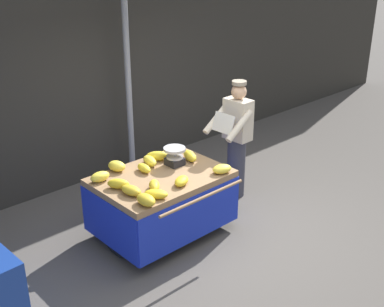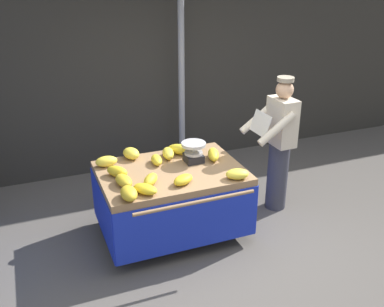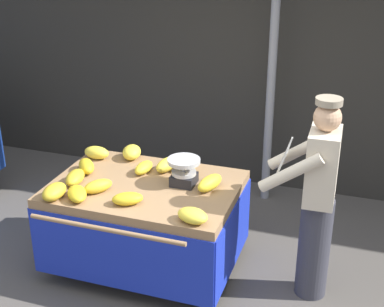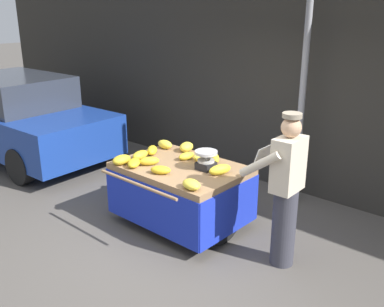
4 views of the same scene
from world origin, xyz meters
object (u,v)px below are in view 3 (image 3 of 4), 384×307
(banana_bunch_1, at_px, (75,177))
(banana_bunch_2, at_px, (128,199))
(banana_bunch_7, at_px, (54,192))
(banana_bunch_11, at_px, (193,216))
(banana_bunch_4, at_px, (77,194))
(vendor_person, at_px, (317,200))
(banana_bunch_9, at_px, (132,152))
(banana_bunch_12, at_px, (185,164))
(banana_bunch_10, at_px, (97,153))
(banana_bunch_6, at_px, (86,166))
(banana_bunch_3, at_px, (167,165))
(banana_bunch_8, at_px, (144,168))
(banana_bunch_0, at_px, (210,183))
(banana_cart, at_px, (145,207))
(street_pole, at_px, (273,55))
(weighing_scale, at_px, (184,172))
(banana_bunch_5, at_px, (98,186))

(banana_bunch_1, relative_size, banana_bunch_2, 1.10)
(banana_bunch_7, bearing_deg, banana_bunch_11, 0.17)
(banana_bunch_4, height_order, vendor_person, vendor_person)
(banana_bunch_9, relative_size, banana_bunch_11, 0.96)
(banana_bunch_11, xyz_separation_m, banana_bunch_12, (-0.35, 0.82, 0.01))
(vendor_person, bearing_deg, banana_bunch_10, 172.40)
(banana_bunch_10, height_order, banana_bunch_12, banana_bunch_12)
(banana_bunch_2, xyz_separation_m, banana_bunch_6, (-0.60, 0.42, 0.01))
(banana_bunch_3, bearing_deg, banana_bunch_8, -148.11)
(banana_bunch_2, relative_size, banana_bunch_9, 1.04)
(banana_bunch_0, relative_size, banana_bunch_6, 1.15)
(banana_bunch_12, bearing_deg, banana_bunch_11, -67.16)
(banana_cart, relative_size, banana_bunch_2, 6.49)
(banana_bunch_9, bearing_deg, banana_bunch_10, -161.31)
(street_pole, xyz_separation_m, banana_bunch_6, (-1.33, -1.58, -0.74))
(banana_bunch_2, height_order, banana_bunch_9, banana_bunch_9)
(banana_bunch_6, height_order, banana_bunch_12, banana_bunch_12)
(vendor_person, bearing_deg, banana_bunch_8, 175.13)
(weighing_scale, bearing_deg, banana_bunch_5, -149.75)
(banana_bunch_5, bearing_deg, banana_bunch_9, 91.56)
(banana_bunch_9, bearing_deg, street_pole, 47.68)
(banana_bunch_5, xyz_separation_m, banana_bunch_11, (0.89, -0.21, -0.00))
(banana_bunch_12, bearing_deg, banana_bunch_0, -41.40)
(banana_bunch_8, relative_size, banana_bunch_9, 1.02)
(banana_cart, bearing_deg, banana_bunch_7, -141.95)
(banana_bunch_3, xyz_separation_m, banana_bunch_7, (-0.67, -0.78, 0.00))
(banana_bunch_5, bearing_deg, banana_bunch_3, 55.96)
(banana_cart, xyz_separation_m, banana_bunch_2, (0.01, -0.36, 0.27))
(banana_bunch_4, distance_m, banana_bunch_10, 0.80)
(banana_bunch_6, bearing_deg, banana_bunch_8, 17.12)
(weighing_scale, xyz_separation_m, banana_bunch_7, (-0.91, -0.58, -0.06))
(banana_bunch_7, bearing_deg, banana_bunch_4, 15.34)
(banana_bunch_10, bearing_deg, banana_bunch_8, -15.10)
(banana_bunch_4, bearing_deg, street_pole, 60.64)
(banana_bunch_3, bearing_deg, banana_bunch_2, -95.83)
(banana_bunch_5, distance_m, banana_bunch_9, 0.71)
(banana_bunch_4, height_order, banana_bunch_10, banana_bunch_10)
(banana_bunch_3, relative_size, banana_bunch_4, 1.03)
(banana_bunch_0, bearing_deg, banana_bunch_6, -178.73)
(banana_bunch_4, relative_size, banana_bunch_8, 1.11)
(banana_bunch_0, height_order, banana_bunch_3, banana_bunch_0)
(banana_bunch_6, distance_m, banana_bunch_9, 0.48)
(banana_bunch_10, relative_size, banana_bunch_12, 0.84)
(street_pole, distance_m, banana_bunch_9, 1.75)
(banana_bunch_2, height_order, banana_bunch_4, same)
(banana_bunch_5, relative_size, vendor_person, 0.15)
(banana_bunch_0, height_order, banana_bunch_10, banana_bunch_0)
(banana_bunch_6, height_order, banana_bunch_8, banana_bunch_6)
(banana_bunch_1, bearing_deg, banana_bunch_8, 38.70)
(banana_bunch_2, distance_m, banana_bunch_6, 0.73)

